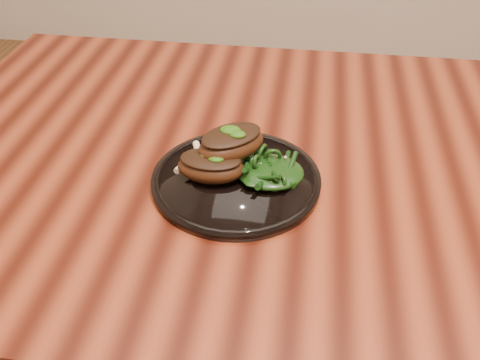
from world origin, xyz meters
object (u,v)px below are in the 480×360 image
desk (405,208)px  greens_heap (270,168)px  lamb_chop_front (210,166)px  plate (236,180)px

desk → greens_heap: bearing=-160.3°
lamb_chop_front → greens_heap: (0.08, 0.01, -0.00)m
lamb_chop_front → desk: bearing=16.8°
greens_heap → lamb_chop_front: bearing=-171.2°
greens_heap → desk: bearing=19.7°
desk → greens_heap: (-0.21, -0.08, 0.11)m
lamb_chop_front → greens_heap: size_ratio=1.05×
greens_heap → plate: bearing=-174.8°
desk → plate: bearing=-162.8°
lamb_chop_front → greens_heap: lamb_chop_front is taller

